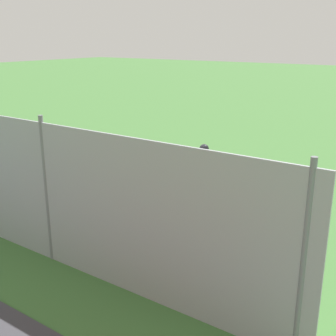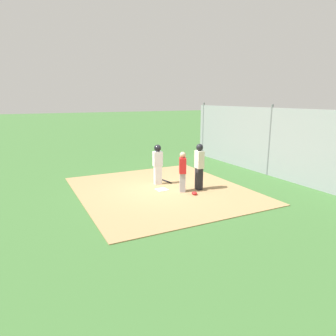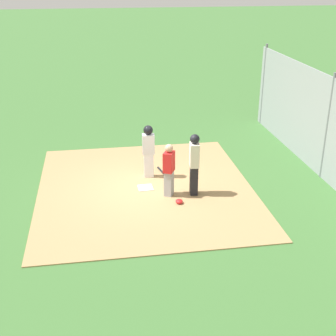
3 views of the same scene
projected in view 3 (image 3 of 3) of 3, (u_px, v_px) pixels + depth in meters
The scene contains 9 objects.
ground_plane at pixel (145, 189), 14.09m from camera, with size 140.00×140.00×0.00m, color #3D6B33.
dirt_infield at pixel (145, 188), 14.09m from camera, with size 7.20×6.40×0.03m, color #A88456.
home_plate at pixel (145, 188), 14.08m from camera, with size 0.44×0.44×0.02m, color white.
catcher at pixel (169, 169), 13.34m from camera, with size 0.46×0.40×1.58m.
umpire at pixel (194, 163), 13.34m from camera, with size 0.41×0.30×1.85m.
runner at pixel (148, 148), 14.48m from camera, with size 0.30×0.40×1.71m.
baseball_bat at pixel (162, 172), 15.10m from camera, with size 0.06×0.06×0.84m, color black.
catcher_mask at pixel (179, 201), 13.14m from camera, with size 0.24×0.20×0.12m, color red.
backstop_fence at pixel (327, 129), 14.28m from camera, with size 12.00×0.10×3.35m.
Camera 3 is at (-12.64, 1.33, 6.17)m, focal length 49.63 mm.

